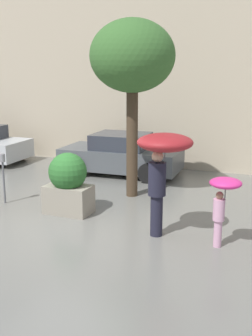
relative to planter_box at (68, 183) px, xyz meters
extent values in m
plane|color=slate|center=(0.36, -0.89, -0.74)|extent=(40.00, 40.00, 0.00)
cube|color=#B7A88E|center=(0.36, 5.61, 2.26)|extent=(18.00, 0.30, 6.00)
cube|color=gray|center=(0.00, 0.00, -0.40)|extent=(1.09, 0.66, 0.67)
sphere|color=#286028|center=(0.00, 0.00, 0.27)|extent=(0.90, 0.90, 0.90)
cylinder|color=#1E1E2D|center=(2.37, -0.54, -0.31)|extent=(0.25, 0.25, 0.86)
cylinder|color=#1E1E2D|center=(2.37, -0.54, 0.46)|extent=(0.36, 0.36, 0.68)
sphere|color=tan|center=(2.37, -0.54, 0.92)|extent=(0.23, 0.23, 0.23)
cylinder|color=#4C4C51|center=(2.53, -0.57, 0.86)|extent=(0.02, 0.02, 0.72)
ellipsoid|color=maroon|center=(2.53, -0.57, 1.22)|extent=(1.10, 1.10, 0.35)
cylinder|color=#D199B7|center=(3.63, -0.64, -0.47)|extent=(0.16, 0.16, 0.54)
cylinder|color=#D199B7|center=(3.63, -0.64, 0.01)|extent=(0.22, 0.22, 0.42)
sphere|color=#997056|center=(3.63, -0.64, 0.29)|extent=(0.14, 0.14, 0.14)
cylinder|color=#4C4C51|center=(3.73, -0.64, 0.29)|extent=(0.02, 0.02, 0.52)
ellipsoid|color=#E02D84|center=(3.73, -0.64, 0.54)|extent=(0.60, 0.60, 0.19)
cube|color=#4C5156|center=(-0.37, 4.10, -0.24)|extent=(3.91, 1.93, 0.66)
cube|color=#2D333D|center=(-0.37, 4.10, 0.33)|extent=(1.79, 1.57, 0.48)
cylinder|color=black|center=(-1.52, 3.16, -0.43)|extent=(0.62, 0.25, 0.61)
cylinder|color=black|center=(-1.60, 4.92, -0.43)|extent=(0.62, 0.25, 0.61)
cylinder|color=black|center=(0.86, 3.28, -0.43)|extent=(0.62, 0.25, 0.61)
cylinder|color=black|center=(0.78, 5.03, -0.43)|extent=(0.62, 0.25, 0.61)
cylinder|color=black|center=(-4.91, 4.76, -0.43)|extent=(0.62, 0.24, 0.61)
cylinder|color=#423323|center=(0.87, 1.89, 0.80)|extent=(0.30, 0.30, 3.07)
ellipsoid|color=#38662D|center=(0.87, 1.89, 2.93)|extent=(2.17, 2.17, 1.85)
cylinder|color=#595B60|center=(-1.89, 0.04, -0.20)|extent=(0.05, 0.05, 1.08)
cylinder|color=gray|center=(-1.89, 0.04, 0.44)|extent=(0.14, 0.14, 0.20)
camera|label=1|loc=(4.87, -8.31, 2.60)|focal=45.00mm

